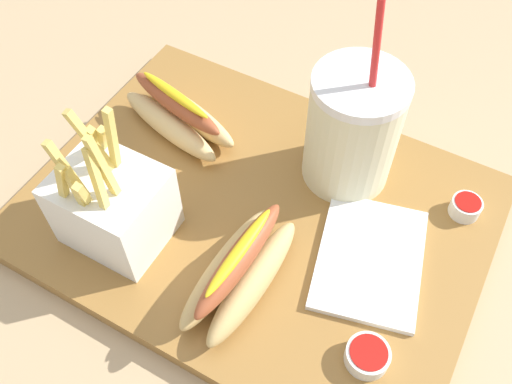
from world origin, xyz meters
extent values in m
cube|color=tan|center=(0.00, 0.00, -0.01)|extent=(2.40, 2.40, 0.02)
cube|color=olive|center=(0.00, 0.00, 0.01)|extent=(0.48, 0.36, 0.02)
cylinder|color=beige|center=(0.06, 0.09, 0.08)|extent=(0.10, 0.10, 0.13)
cylinder|color=white|center=(0.06, 0.09, 0.15)|extent=(0.10, 0.10, 0.01)
cylinder|color=red|center=(0.07, 0.09, 0.20)|extent=(0.02, 0.01, 0.09)
cube|color=white|center=(-0.11, -0.09, 0.06)|extent=(0.10, 0.09, 0.09)
cube|color=#E5C660|center=(-0.13, -0.07, 0.12)|extent=(0.03, 0.02, 0.06)
cube|color=#E5C660|center=(-0.12, -0.08, 0.13)|extent=(0.04, 0.02, 0.09)
cube|color=#E5C660|center=(-0.10, -0.10, 0.13)|extent=(0.02, 0.01, 0.09)
cube|color=#E5C660|center=(-0.13, -0.12, 0.12)|extent=(0.02, 0.01, 0.07)
cube|color=#E5C660|center=(-0.09, -0.11, 0.13)|extent=(0.02, 0.02, 0.08)
cube|color=#E5C660|center=(-0.12, -0.11, 0.12)|extent=(0.03, 0.01, 0.09)
cube|color=#E5C660|center=(-0.10, -0.12, 0.12)|extent=(0.02, 0.02, 0.06)
cube|color=#E5C660|center=(-0.11, -0.07, 0.14)|extent=(0.02, 0.01, 0.09)
cube|color=#E5C660|center=(-0.13, -0.06, 0.12)|extent=(0.03, 0.02, 0.07)
cube|color=#E5C660|center=(-0.11, -0.12, 0.11)|extent=(0.02, 0.01, 0.07)
ellipsoid|color=tan|center=(0.04, -0.09, 0.04)|extent=(0.04, 0.15, 0.04)
ellipsoid|color=tan|center=(0.02, -0.08, 0.04)|extent=(0.04, 0.15, 0.04)
ellipsoid|color=#994728|center=(0.03, -0.08, 0.07)|extent=(0.03, 0.14, 0.02)
ellipsoid|color=gold|center=(0.03, -0.08, 0.08)|extent=(0.02, 0.11, 0.01)
ellipsoid|color=#DBB775|center=(-0.14, 0.04, 0.04)|extent=(0.15, 0.07, 0.03)
ellipsoid|color=#DBB775|center=(-0.13, 0.07, 0.04)|extent=(0.15, 0.07, 0.03)
ellipsoid|color=#994728|center=(-0.14, 0.06, 0.06)|extent=(0.14, 0.06, 0.02)
ellipsoid|color=gold|center=(-0.14, 0.06, 0.07)|extent=(0.11, 0.04, 0.01)
cylinder|color=white|center=(0.20, 0.10, 0.03)|extent=(0.03, 0.03, 0.02)
cylinder|color=#B2140F|center=(0.20, 0.10, 0.04)|extent=(0.03, 0.03, 0.01)
cylinder|color=white|center=(0.17, -0.10, 0.03)|extent=(0.04, 0.04, 0.02)
cylinder|color=#B2140F|center=(0.17, -0.10, 0.04)|extent=(0.03, 0.03, 0.01)
cube|color=white|center=(0.13, 0.00, 0.02)|extent=(0.13, 0.16, 0.01)
camera|label=1|loc=(0.17, -0.30, 0.51)|focal=39.21mm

